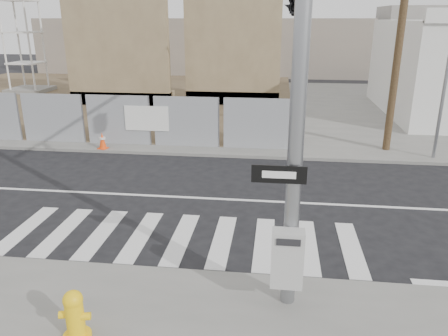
# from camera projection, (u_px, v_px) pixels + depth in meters

# --- Properties ---
(ground) EXTENTS (100.00, 100.00, 0.00)m
(ground) POSITION_uv_depth(u_px,v_px,m) (199.00, 198.00, 12.85)
(ground) COLOR black
(ground) RESTS_ON ground
(sidewalk_far) EXTENTS (50.00, 20.00, 0.12)m
(sidewalk_far) POSITION_uv_depth(u_px,v_px,m) (241.00, 106.00, 25.97)
(sidewalk_far) COLOR slate
(sidewalk_far) RESTS_ON ground
(signal_pole) EXTENTS (0.96, 5.87, 7.00)m
(signal_pole) POSITION_uv_depth(u_px,v_px,m) (296.00, 30.00, 9.09)
(signal_pole) COLOR gray
(signal_pole) RESTS_ON sidewalk_near
(far_signal_pole) EXTENTS (0.16, 0.20, 5.60)m
(far_signal_pole) POSITION_uv_depth(u_px,v_px,m) (448.00, 65.00, 15.11)
(far_signal_pole) COLOR gray
(far_signal_pole) RESTS_ON sidewalk_far
(concrete_wall_left) EXTENTS (6.00, 1.30, 8.00)m
(concrete_wall_left) POSITION_uv_depth(u_px,v_px,m) (118.00, 49.00, 24.84)
(concrete_wall_left) COLOR #766346
(concrete_wall_left) RESTS_ON sidewalk_far
(concrete_wall_right) EXTENTS (5.50, 1.30, 8.00)m
(concrete_wall_right) POSITION_uv_depth(u_px,v_px,m) (233.00, 48.00, 25.02)
(concrete_wall_right) COLOR #766346
(concrete_wall_right) RESTS_ON sidewalk_far
(utility_pole_right) EXTENTS (1.60, 0.28, 10.00)m
(utility_pole_right) POSITION_uv_depth(u_px,v_px,m) (403.00, 13.00, 15.56)
(utility_pole_right) COLOR brown
(utility_pole_right) RESTS_ON sidewalk_far
(fire_hydrant) EXTENTS (0.55, 0.55, 0.86)m
(fire_hydrant) POSITION_uv_depth(u_px,v_px,m) (75.00, 315.00, 6.96)
(fire_hydrant) COLOR yellow
(fire_hydrant) RESTS_ON sidewalk_near
(traffic_cone_c) EXTENTS (0.43, 0.43, 0.66)m
(traffic_cone_c) POSITION_uv_depth(u_px,v_px,m) (102.00, 141.00, 17.21)
(traffic_cone_c) COLOR #FF450D
(traffic_cone_c) RESTS_ON sidewalk_far
(traffic_cone_d) EXTENTS (0.41, 0.41, 0.78)m
(traffic_cone_d) POSITION_uv_depth(u_px,v_px,m) (203.00, 136.00, 17.67)
(traffic_cone_d) COLOR #FF410D
(traffic_cone_d) RESTS_ON sidewalk_far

